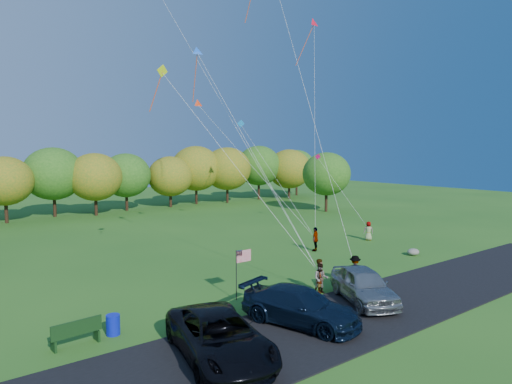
% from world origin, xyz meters
% --- Properties ---
extents(ground, '(140.00, 140.00, 0.00)m').
position_xyz_m(ground, '(0.00, 0.00, 0.00)').
color(ground, '#275D1A').
rests_on(ground, ground).
extents(asphalt_lane, '(44.00, 6.00, 0.06)m').
position_xyz_m(asphalt_lane, '(0.00, -4.00, 0.03)').
color(asphalt_lane, black).
rests_on(asphalt_lane, ground).
extents(treeline, '(75.32, 27.77, 8.77)m').
position_xyz_m(treeline, '(-0.30, 36.50, 4.63)').
color(treeline, '#351F13').
rests_on(treeline, ground).
extents(minivan_dark, '(4.14, 6.64, 1.71)m').
position_xyz_m(minivan_dark, '(-8.63, -4.02, 0.92)').
color(minivan_dark, black).
rests_on(minivan_dark, asphalt_lane).
extents(minivan_navy, '(3.83, 6.00, 1.62)m').
position_xyz_m(minivan_navy, '(-3.90, -3.34, 0.87)').
color(minivan_navy, black).
rests_on(minivan_navy, asphalt_lane).
extents(minivan_silver, '(4.16, 5.55, 1.76)m').
position_xyz_m(minivan_silver, '(0.70, -3.11, 0.94)').
color(minivan_silver, gray).
rests_on(minivan_silver, asphalt_lane).
extents(flyer_a, '(0.81, 0.76, 1.87)m').
position_xyz_m(flyer_a, '(0.18, -0.53, 0.93)').
color(flyer_a, '#4C4C59').
rests_on(flyer_a, ground).
extents(flyer_b, '(1.02, 1.01, 1.67)m').
position_xyz_m(flyer_b, '(0.06, -0.69, 0.83)').
color(flyer_b, '#4C4C59').
rests_on(flyer_b, ground).
extents(flyer_c, '(1.27, 1.21, 1.73)m').
position_xyz_m(flyer_c, '(2.74, -0.80, 0.87)').
color(flyer_c, '#4C4C59').
rests_on(flyer_c, ground).
extents(flyer_d, '(1.17, 0.95, 1.86)m').
position_xyz_m(flyer_d, '(7.17, 6.91, 0.93)').
color(flyer_d, '#4C4C59').
rests_on(flyer_d, ground).
extents(flyer_e, '(0.95, 0.91, 1.63)m').
position_xyz_m(flyer_e, '(13.79, 7.13, 0.82)').
color(flyer_e, '#4C4C59').
rests_on(flyer_e, ground).
extents(park_bench, '(2.02, 0.57, 1.11)m').
position_xyz_m(park_bench, '(-12.54, 0.41, 0.59)').
color(park_bench, black).
rests_on(park_bench, ground).
extents(trash_barrel, '(0.58, 0.58, 0.87)m').
position_xyz_m(trash_barrel, '(-10.95, 0.71, 0.43)').
color(trash_barrel, '#0C1BBF').
rests_on(trash_barrel, ground).
extents(flag_assembly, '(0.98, 0.63, 2.64)m').
position_xyz_m(flag_assembly, '(-3.93, 1.21, 1.99)').
color(flag_assembly, black).
rests_on(flag_assembly, ground).
extents(boulder_near, '(1.19, 0.93, 0.59)m').
position_xyz_m(boulder_near, '(3.21, 0.48, 0.30)').
color(boulder_near, gray).
rests_on(boulder_near, ground).
extents(boulder_far, '(0.96, 0.80, 0.50)m').
position_xyz_m(boulder_far, '(11.96, 1.49, 0.25)').
color(boulder_far, slate).
rests_on(boulder_far, ground).
extents(kites_aloft, '(21.52, 12.63, 19.20)m').
position_xyz_m(kites_aloft, '(3.59, 13.43, 19.19)').
color(kites_aloft, '#CB4716').
rests_on(kites_aloft, ground).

